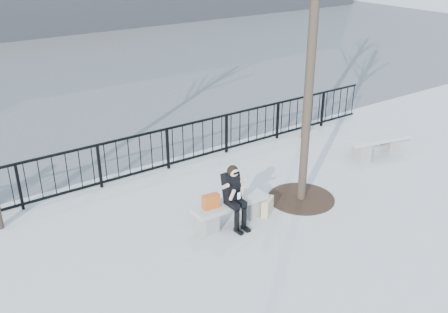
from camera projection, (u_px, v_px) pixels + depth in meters
ground at (230, 222)px, 10.38m from camera, size 120.00×120.00×0.00m
street_surface at (31, 71)px, 21.62m from camera, size 60.00×23.00×0.01m
railing at (161, 150)px, 12.40m from camera, size 14.00×0.06×1.10m
tree_grate at (301, 198)px, 11.28m from camera, size 1.50×1.50×0.02m
bench_main at (230, 210)px, 10.25m from camera, size 1.65×0.46×0.49m
bench_second at (377, 144)px, 13.35m from camera, size 1.78×0.50×0.53m
seated_woman at (235, 197)px, 9.98m from camera, size 0.50×0.64×1.34m
handbag at (211, 201)px, 9.90m from camera, size 0.36×0.20×0.28m
shopping_bag at (267, 207)px, 10.59m from camera, size 0.42×0.34×0.38m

